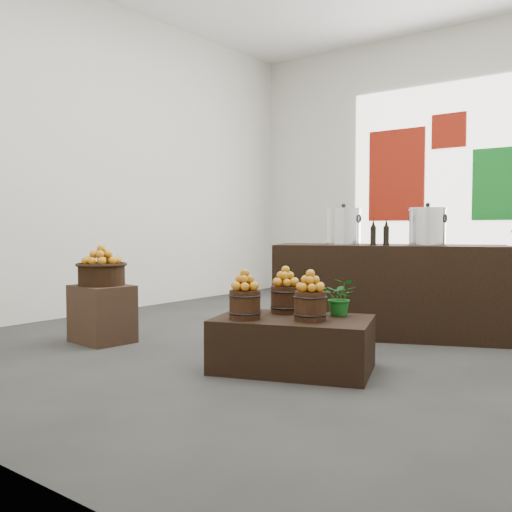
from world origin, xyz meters
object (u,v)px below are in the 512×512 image
Objects in this scene: display_table at (293,344)px; crate at (102,314)px; stock_pot_center at (427,227)px; counter at (389,291)px; stock_pot_left at (343,227)px; wicker_basket at (102,275)px.

crate is at bearing 166.36° from display_table.
counter is at bearing -156.51° from stock_pot_center.
crate is 2.85m from counter.
wicker_basket is at bearing -132.81° from stock_pot_left.
wicker_basket is 0.37× the size of display_table.
crate is at bearing -138.79° from stock_pot_center.
display_table is (2.06, 0.23, -0.07)m from crate.
crate is 0.24× the size of counter.
wicker_basket is 1.25× the size of stock_pot_left.
display_table is at bearing 6.28° from wicker_basket.
display_table is 3.38× the size of stock_pot_left.
stock_pot_left is at bearing 180.00° from counter.
stock_pot_left reaches higher than counter.
stock_pot_center reaches higher than counter.
stock_pot_left reaches higher than display_table.
stock_pot_left reaches higher than wicker_basket.
stock_pot_left is (1.64, 1.77, 0.83)m from crate.
stock_pot_center is (0.76, 0.33, 0.00)m from stock_pot_left.
stock_pot_left is 0.83m from stock_pot_center.
counter reaches higher than display_table.
stock_pot_center is at bearing 0.00° from counter.
stock_pot_left reaches higher than crate.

